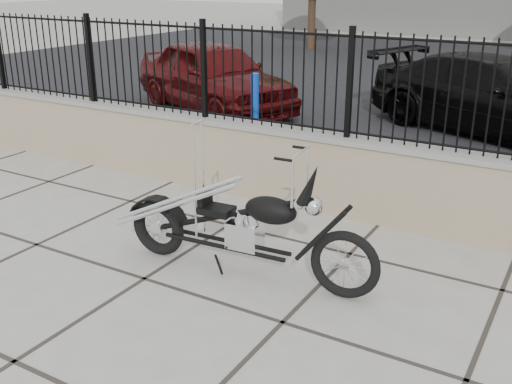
{
  "coord_description": "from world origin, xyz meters",
  "views": [
    {
      "loc": [
        3.49,
        -3.84,
        2.78
      ],
      "look_at": [
        0.73,
        0.87,
        0.75
      ],
      "focal_mm": 42.0,
      "sensor_mm": 36.0,
      "label": 1
    }
  ],
  "objects": [
    {
      "name": "parking_lot",
      "position": [
        0.0,
        12.5,
        0.0
      ],
      "size": [
        30.0,
        30.0,
        0.0
      ],
      "primitive_type": "plane",
      "color": "black",
      "rests_on": "ground"
    },
    {
      "name": "retaining_wall",
      "position": [
        0.0,
        2.5,
        0.48
      ],
      "size": [
        14.0,
        0.36,
        0.96
      ],
      "primitive_type": "cube",
      "color": "gray",
      "rests_on": "ground_plane"
    },
    {
      "name": "car_black",
      "position": [
        1.82,
        7.44,
        0.68
      ],
      "size": [
        5.07,
        3.44,
        1.36
      ],
      "primitive_type": "imported",
      "rotation": [
        0.0,
        0.0,
        1.21
      ],
      "color": "black",
      "rests_on": "parking_lot"
    },
    {
      "name": "chopper_motorcycle",
      "position": [
        0.73,
        0.57,
        0.75
      ],
      "size": [
        2.52,
        0.62,
        1.5
      ],
      "primitive_type": null,
      "rotation": [
        0.0,
        0.0,
        0.07
      ],
      "color": "black",
      "rests_on": "ground_plane"
    },
    {
      "name": "bollard_a",
      "position": [
        -1.65,
        4.9,
        0.57
      ],
      "size": [
        0.16,
        0.16,
        1.15
      ],
      "primitive_type": "cylinder",
      "rotation": [
        0.0,
        0.0,
        0.14
      ],
      "color": "#0B30AE",
      "rests_on": "ground_plane"
    },
    {
      "name": "iron_fence",
      "position": [
        0.0,
        2.5,
        1.56
      ],
      "size": [
        14.0,
        0.08,
        1.2
      ],
      "primitive_type": "cube",
      "color": "black",
      "rests_on": "retaining_wall"
    },
    {
      "name": "car_red",
      "position": [
        -3.55,
        6.45,
        0.72
      ],
      "size": [
        4.58,
        3.31,
        1.45
      ],
      "primitive_type": "imported",
      "rotation": [
        0.0,
        0.0,
        1.15
      ],
      "color": "#480A0B",
      "rests_on": "parking_lot"
    },
    {
      "name": "ground_plane",
      "position": [
        0.0,
        0.0,
        0.0
      ],
      "size": [
        90.0,
        90.0,
        0.0
      ],
      "primitive_type": "plane",
      "color": "#99968E",
      "rests_on": "ground"
    }
  ]
}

